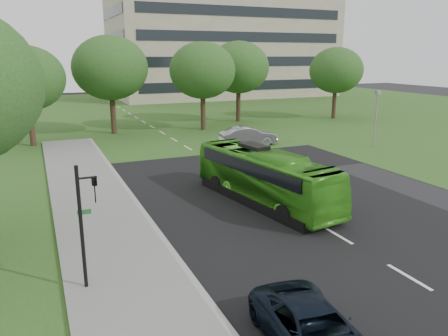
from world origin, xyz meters
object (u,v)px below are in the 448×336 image
office_building (222,27)px  bus (264,177)px  tree_park_c (203,70)px  tree_park_b (110,68)px  tree_park_d (239,67)px  sedan (248,136)px  suv (314,331)px  tree_park_a (26,78)px  camera_pole (376,111)px  tree_park_e (336,70)px  traffic_light (85,219)px

office_building → bus: bearing=-111.2°
tree_park_c → tree_park_b: bearing=171.6°
tree_park_d → sedan: size_ratio=1.84×
bus → sedan: bearing=57.6°
suv → tree_park_a: bearing=106.6°
tree_park_a → camera_pole: (26.36, -12.10, -2.62)m
tree_park_d → tree_park_e: size_ratio=1.08×
office_building → tree_park_d: bearing=-110.0°
office_building → tree_park_b: size_ratio=4.25×
tree_park_d → sedan: tree_park_d is taller
bus → camera_pole: 17.66m
tree_park_d → tree_park_c: bearing=-147.0°
tree_park_e → sedan: bearing=-148.1°
bus → suv: (-4.64, -11.23, -0.74)m
tree_park_a → tree_park_e: size_ratio=0.99×
office_building → tree_park_c: (-17.48, -35.77, -6.45)m
tree_park_b → suv: tree_park_b is taller
tree_park_c → sedan: tree_park_c is taller
tree_park_b → bus: bearing=-81.3°
tree_park_c → traffic_light: bearing=-117.5°
tree_park_b → traffic_light: (-5.89, -29.89, -3.85)m
suv → traffic_light: traffic_light is taller
tree_park_c → tree_park_d: (5.83, 3.79, 0.15)m
tree_park_c → bus: tree_park_c is taller
bus → suv: bus is taller
sedan → camera_pole: size_ratio=1.04×
tree_park_a → bus: bearing=-61.9°
tree_park_c → sedan: 10.59m
tree_park_b → sedan: (9.59, -10.50, -5.55)m
tree_park_d → suv: size_ratio=2.00×
tree_park_c → tree_park_d: 6.96m
tree_park_c → bus: bearing=-102.9°
tree_park_e → traffic_light: (-32.50, -29.99, -3.26)m
tree_park_a → bus: (11.12, -20.87, -4.31)m
tree_park_a → traffic_light: (1.53, -26.49, -3.17)m
tree_park_e → sedan: (-17.02, -10.61, -4.96)m
tree_park_d → tree_park_b: bearing=-170.5°
sedan → suv: bearing=163.1°
tree_park_b → bus: 25.05m
tree_park_e → sedan: 20.66m
tree_park_a → traffic_light: tree_park_a is taller
tree_park_a → suv: 33.14m
office_building → sedan: office_building is taller
sedan → tree_park_e: bearing=-52.1°
tree_park_d → traffic_light: bearing=-122.6°
office_building → tree_park_a: size_ratio=4.78×
tree_park_b → camera_pole: tree_park_b is taller
tree_park_c → traffic_light: (-14.85, -28.57, -3.53)m
tree_park_d → bus: 29.35m
suv → tree_park_d: bearing=72.7°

